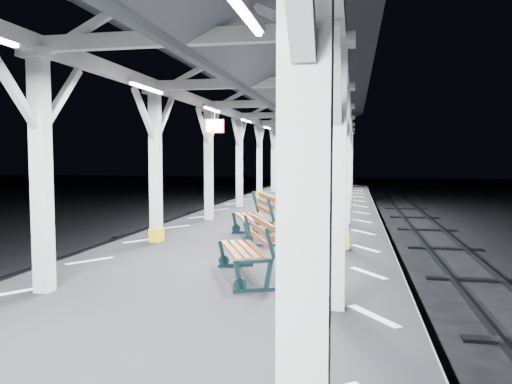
% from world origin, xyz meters
% --- Properties ---
extents(ground, '(120.00, 120.00, 0.00)m').
position_xyz_m(ground, '(0.00, 0.00, 0.00)').
color(ground, black).
rests_on(ground, ground).
extents(platform, '(6.00, 50.00, 1.00)m').
position_xyz_m(platform, '(0.00, 0.00, 0.50)').
color(platform, black).
rests_on(platform, ground).
extents(hazard_stripes_left, '(1.00, 48.00, 0.01)m').
position_xyz_m(hazard_stripes_left, '(-2.45, 0.00, 1.00)').
color(hazard_stripes_left, silver).
rests_on(hazard_stripes_left, platform).
extents(hazard_stripes_right, '(1.00, 48.00, 0.01)m').
position_xyz_m(hazard_stripes_right, '(2.45, 0.00, 1.00)').
color(hazard_stripes_right, silver).
rests_on(hazard_stripes_right, platform).
extents(canopy, '(5.40, 49.00, 4.65)m').
position_xyz_m(canopy, '(0.00, -0.02, 4.56)').
color(canopy, silver).
rests_on(canopy, platform).
extents(bench_near, '(1.21, 1.78, 0.91)m').
position_xyz_m(bench_near, '(0.64, -0.67, 1.48)').
color(bench_near, '#13292C').
rests_on(bench_near, platform).
extents(bench_mid, '(1.33, 2.02, 1.03)m').
position_xyz_m(bench_mid, '(0.05, 2.84, 1.55)').
color(bench_mid, '#13292C').
rests_on(bench_mid, platform).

